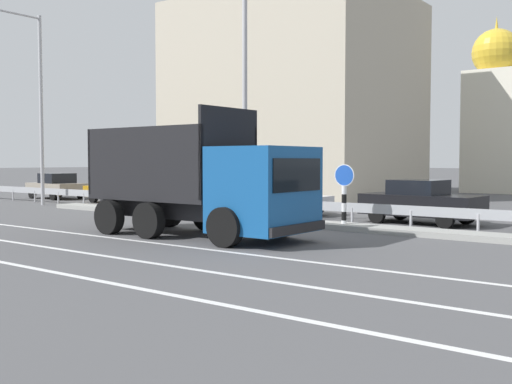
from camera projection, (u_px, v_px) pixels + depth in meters
The scene contains 17 objects.
ground_plane at pixel (280, 231), 18.91m from camera, with size 320.00×320.00×0.00m, color #4C4C4F.
lane_strip_0 at pixel (151, 243), 16.22m from camera, with size 49.35×0.16×0.01m, color silver.
lane_strip_1 at pixel (83, 252), 14.46m from camera, with size 49.35×0.16×0.01m, color silver.
lane_strip_2 at pixel (8, 263), 12.94m from camera, with size 49.35×0.16×0.01m, color silver.
median_island at pixel (308, 224), 20.24m from camera, with size 27.14×1.10×0.18m, color gray.
median_guardrail at pixel (325, 207), 21.12m from camera, with size 49.35×0.09×0.78m.
dump_truck at pixel (221, 192), 16.99m from camera, with size 7.19×2.84×3.70m.
median_road_sign at pixel (344, 195), 19.35m from camera, with size 0.71×0.16×2.11m.
street_lamp_0 at pixel (37, 100), 29.51m from camera, with size 0.70×2.76×9.37m.
street_lamp_1 at pixel (242, 70), 21.33m from camera, with size 0.71×2.30×9.88m.
parked_car_0 at pixel (56, 186), 34.90m from camera, with size 3.97×2.13×1.49m.
parked_car_1 at pixel (123, 190), 31.17m from camera, with size 4.76×1.98×1.32m.
parked_car_2 at pixel (196, 192), 27.81m from camera, with size 4.20×2.13×1.47m.
parked_car_3 at pixel (280, 198), 24.81m from camera, with size 4.13×1.86×1.32m.
parked_car_4 at pixel (421, 202), 21.04m from camera, with size 4.22×2.16×1.55m.
background_building_0 at pixel (295, 101), 38.15m from camera, with size 13.51×11.29×12.10m, color #B7AD99.
church_tower at pixel (495, 113), 41.47m from camera, with size 3.60×3.60×12.17m.
Camera 1 is at (10.83, -15.41, 2.22)m, focal length 42.00 mm.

